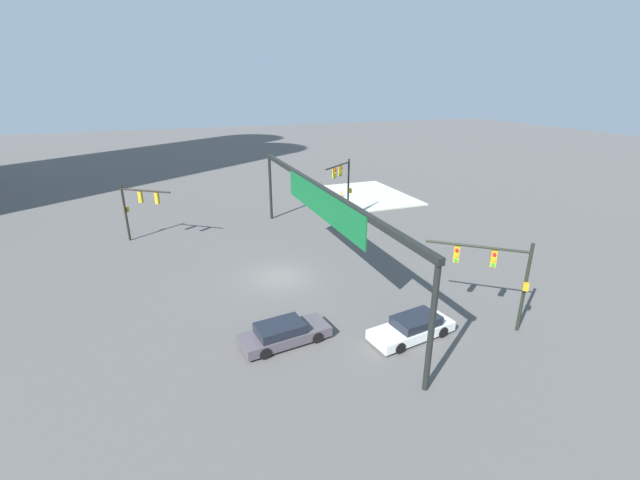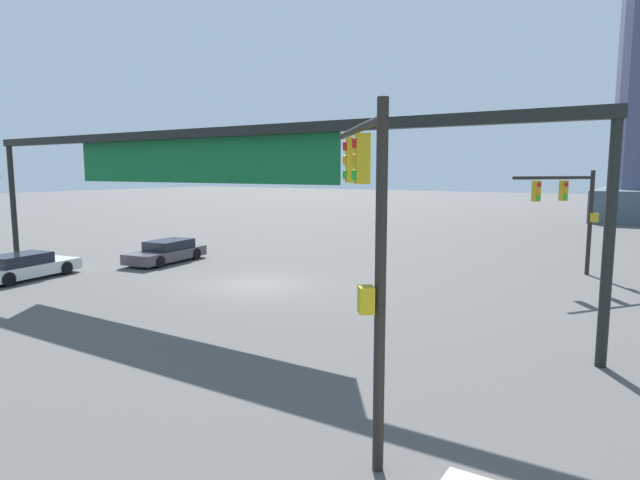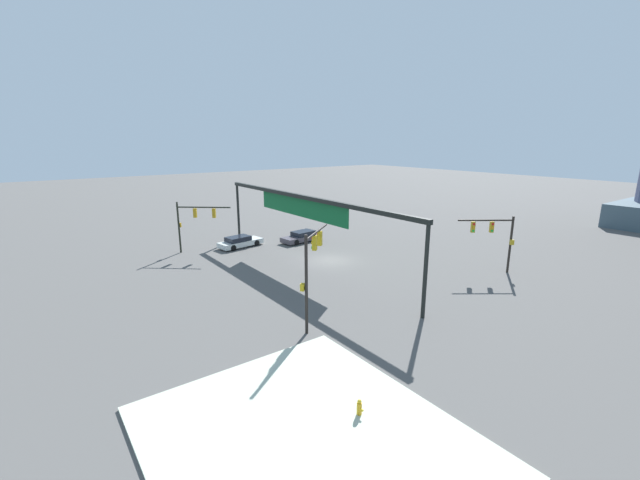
% 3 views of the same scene
% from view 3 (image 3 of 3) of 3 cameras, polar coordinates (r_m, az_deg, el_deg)
% --- Properties ---
extents(ground_plane, '(222.95, 222.95, 0.00)m').
position_cam_3_polar(ground_plane, '(39.55, 1.56, -2.90)').
color(ground_plane, '#53524F').
extents(sidewalk_corner, '(13.02, 11.26, 0.15)m').
position_cam_3_polar(sidewalk_corner, '(17.61, -1.58, -26.44)').
color(sidewalk_corner, beige).
rests_on(sidewalk_corner, ground).
extents(traffic_signal_near_corner, '(3.93, 4.39, 5.33)m').
position_cam_3_polar(traffic_signal_near_corner, '(43.38, -17.48, 2.97)').
color(traffic_signal_near_corner, black).
rests_on(traffic_signal_near_corner, ground).
extents(traffic_signal_opposite_side, '(3.25, 4.00, 5.07)m').
position_cam_3_polar(traffic_signal_opposite_side, '(38.32, 23.60, 0.83)').
color(traffic_signal_opposite_side, black).
rests_on(traffic_signal_opposite_side, ground).
extents(traffic_signal_cross_street, '(2.96, 3.97, 6.18)m').
position_cam_3_polar(traffic_signal_cross_street, '(24.79, -1.17, -2.86)').
color(traffic_signal_cross_street, black).
rests_on(traffic_signal_cross_street, ground).
extents(overhead_sign_gantry, '(28.22, 0.43, 6.65)m').
position_cam_3_polar(overhead_sign_gantry, '(36.76, -2.45, 4.88)').
color(overhead_sign_gantry, black).
rests_on(overhead_sign_gantry, ground).
extents(sedan_car_approaching, '(2.47, 5.07, 1.21)m').
position_cam_3_polar(sedan_car_approaching, '(46.76, -2.58, 0.48)').
color(sedan_car_approaching, '#4E474F').
rests_on(sedan_car_approaching, ground).
extents(sedan_car_waiting_far, '(2.53, 5.11, 1.21)m').
position_cam_3_polar(sedan_car_waiting_far, '(45.21, -11.24, -0.25)').
color(sedan_car_waiting_far, silver).
rests_on(sedan_car_waiting_far, ground).
extents(fire_hydrant_on_curb, '(0.33, 0.22, 0.71)m').
position_cam_3_polar(fire_hydrant_on_curb, '(18.56, 5.58, -22.46)').
color(fire_hydrant_on_curb, gold).
rests_on(fire_hydrant_on_curb, sidewalk_corner).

